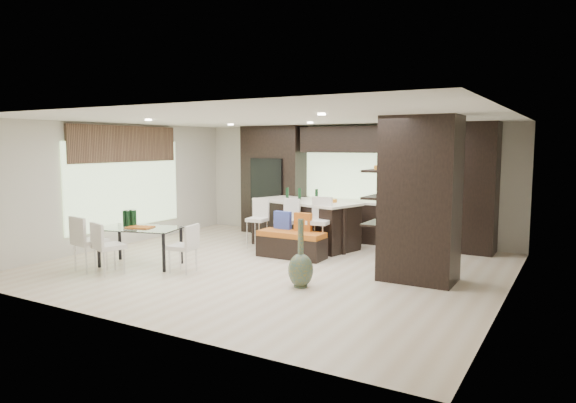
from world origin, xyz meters
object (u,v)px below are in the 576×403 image
Objects in this scene: chair_near at (109,250)px; chair_far at (90,246)px; dining_table at (141,247)px; bench at (291,244)px; stool_mid at (287,231)px; stool_right at (319,233)px; floor_vase at (301,253)px; stool_left at (257,229)px; kitchen_island at (306,223)px; chair_end at (183,250)px.

chair_near is 0.46m from chair_far.
chair_far is (-0.46, -0.74, 0.10)m from dining_table.
bench is at bearing 68.46° from chair_near.
chair_near is (0.00, -0.72, 0.07)m from dining_table.
stool_mid is 0.74m from stool_right.
stool_right is 2.28m from floor_vase.
chair_near is (-1.02, -3.10, -0.02)m from stool_left.
dining_table is (-1.76, -3.19, -0.15)m from kitchen_island.
stool_right reaches higher than chair_far.
floor_vase is at bearing -93.25° from chair_end.
dining_table is at bearing 68.03° from chair_far.
stool_mid is at bearing -74.88° from kitchen_island.
stool_left is 3.26m from chair_near.
kitchen_island reaches higher than bench.
chair_far is at bearing -140.09° from stool_right.
stool_mid is (-0.00, -0.82, -0.05)m from kitchen_island.
chair_far reaches higher than chair_near.
chair_near is at bearing -114.36° from stool_left.
kitchen_island is at bearing 116.81° from floor_vase.
floor_vase reaches higher than kitchen_island.
chair_end is at bearing -95.90° from stool_left.
stool_mid is at bearing 76.34° from chair_near.
floor_vase is at bearing -56.73° from bench.
floor_vase is 1.29× the size of chair_near.
chair_far reaches higher than stool_left.
chair_end is at bearing -118.33° from bench.
chair_end is (1.03, 0.00, 0.04)m from dining_table.
chair_far is at bearing -121.54° from stool_left.
stool_right is 0.60m from bench.
dining_table is 0.88m from chair_far.
bench is 1.26× the size of floor_vase.
chair_end is (-1.06, -1.99, 0.13)m from bench.
kitchen_island is 3.65m from dining_table.
stool_mid reaches higher than dining_table.
stool_right is at bearing 56.08° from chair_far.
chair_far is (-2.97, -3.10, -0.02)m from stool_right.
stool_left is 0.64× the size of bench.
stool_mid is at bearing -25.86° from chair_end.
bench is (-0.42, -0.37, -0.22)m from stool_right.
floor_vase is 3.85m from chair_far.
stool_left is 1.04× the size of chair_near.
chair_far is at bearing -120.74° from stool_mid.
stool_mid is 0.94× the size of stool_right.
chair_far is at bearing -165.67° from floor_vase.
dining_table is at bearing -176.30° from floor_vase.
stool_left reaches higher than chair_end.
floor_vase is at bearing -50.03° from stool_left.
chair_near is at bearing -135.48° from stool_right.
kitchen_island is at bearing 81.77° from chair_near.
chair_near is at bearing 12.31° from chair_far.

